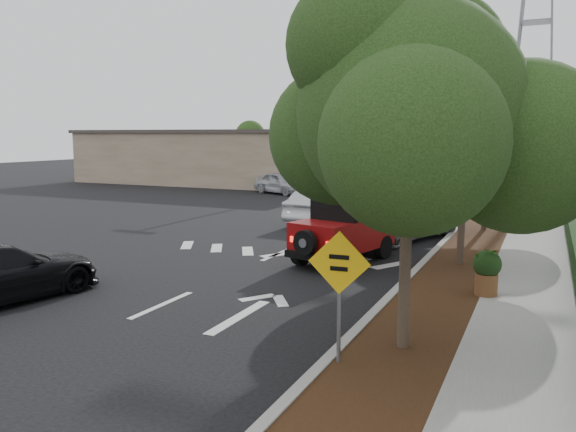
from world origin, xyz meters
The scene contains 17 objects.
ground centered at (0.00, 0.00, 0.00)m, with size 120.00×120.00×0.00m, color black.
curb centered at (4.60, 12.00, 0.07)m, with size 0.20×70.00×0.15m, color #9E9B93.
planting_strip centered at (5.60, 12.00, 0.06)m, with size 1.80×70.00×0.12m, color black.
sidewalk centered at (7.50, 12.00, 0.06)m, with size 2.00×70.00×0.12m, color gray.
commercial_building centered at (-16.00, 30.00, 2.00)m, with size 22.00×12.00×4.00m, color #817159.
transmission_tower centered at (6.00, 48.00, 0.00)m, with size 7.00×4.00×28.00m, color slate, non-canonical shape.
street_tree_near centered at (5.60, -0.50, 0.00)m, with size 3.80×3.80×5.92m, color black, non-canonical shape.
street_tree_mid centered at (5.60, 6.50, 0.00)m, with size 3.20×3.20×5.32m, color black, non-canonical shape.
street_tree_far centered at (5.60, 13.00, 0.00)m, with size 3.40×3.40×5.62m, color black, non-canonical shape.
light_pole_a centered at (-6.50, 26.00, 0.00)m, with size 2.00×0.22×9.00m, color slate, non-canonical shape.
light_pole_b centered at (-7.50, 38.00, 0.00)m, with size 2.00×0.22×9.00m, color slate, non-canonical shape.
red_jeep centered at (2.31, 6.04, 0.97)m, with size 2.44×3.90×1.91m.
silver_suv_ahead centered at (2.68, 10.27, 0.78)m, with size 2.59×5.62×1.56m, color #A8ABB0.
silver_sedan_oncoming centered at (-1.00, 12.76, 0.76)m, with size 1.62×4.64×1.53m, color #B4B6BD.
parked_suv centered at (-7.90, 22.84, 0.71)m, with size 1.68×4.18×1.42m, color #B0B3B9.
speed_hump_sign centered at (4.80, -1.63, 1.52)m, with size 1.03×0.12×2.19m.
terracotta_planter centered at (6.60, 3.50, 0.76)m, with size 0.65×0.65×1.12m.
Camera 1 is at (7.73, -9.92, 3.82)m, focal length 35.00 mm.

